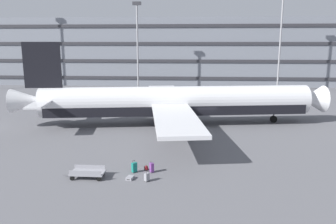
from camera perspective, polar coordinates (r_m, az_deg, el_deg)
name	(u,v)px	position (r m, az deg, el deg)	size (l,w,h in m)	color
ground_plane	(207,126)	(42.26, 6.66, -2.40)	(600.00, 600.00, 0.00)	#5B5B60
terminal_structure	(198,51)	(89.14, 5.22, 10.34)	(175.43, 19.16, 16.26)	slate
airliner	(173,102)	(42.22, 0.92, 1.69)	(39.87, 32.41, 10.42)	silver
light_mast_left	(137,40)	(72.61, -5.27, 12.29)	(1.80, 0.50, 18.73)	gray
light_mast_center_left	(281,30)	(74.21, 18.84, 13.13)	(1.80, 0.50, 22.27)	gray
suitcase_laid_flat	(130,178)	(26.21, -6.54, -11.16)	(0.62, 0.77, 0.22)	gray
suitcase_black	(147,177)	(25.65, -3.66, -11.06)	(0.42, 0.46, 0.80)	gray
suitcase_small	(152,167)	(27.25, -2.81, -9.47)	(0.40, 0.45, 0.91)	#72388C
suitcase_purple	(134,167)	(27.34, -5.80, -9.41)	(0.48, 0.48, 0.99)	#147266
backpack_orange	(146,168)	(27.78, -3.73, -9.56)	(0.41, 0.43, 0.46)	maroon
baggage_cart	(88,173)	(26.90, -13.65, -10.09)	(3.30, 1.32, 0.82)	gray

